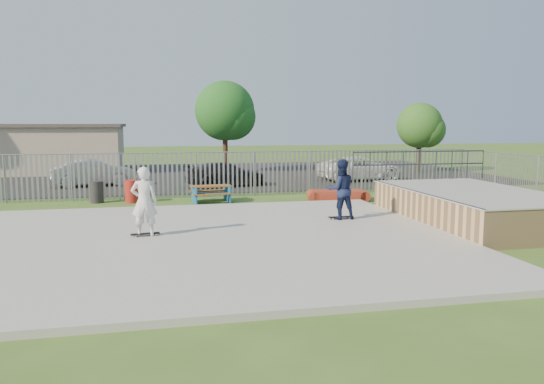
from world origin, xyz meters
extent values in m
plane|color=#3C6021|center=(0.00, 0.00, 0.00)|extent=(120.00, 120.00, 0.00)
cube|color=#A1A19C|center=(0.00, 0.00, 0.07)|extent=(15.00, 12.00, 0.15)
cube|color=tan|center=(9.50, 1.00, 0.53)|extent=(4.00, 7.00, 1.05)
cube|color=#9E9E99|center=(9.50, 1.00, 1.07)|extent=(4.05, 7.05, 0.04)
cylinder|color=#383A3F|center=(7.52, 1.00, 1.08)|extent=(0.06, 7.00, 0.06)
cube|color=brown|center=(1.50, 7.53, 0.68)|extent=(1.71, 0.76, 0.06)
cube|color=brown|center=(1.54, 6.98, 0.41)|extent=(1.68, 0.38, 0.05)
cube|color=brown|center=(1.46, 8.08, 0.41)|extent=(1.68, 0.38, 0.05)
cube|color=#165C9B|center=(1.50, 7.53, 0.34)|extent=(1.57, 1.40, 0.68)
cube|color=maroon|center=(6.83, 6.82, 0.22)|extent=(2.32, 1.44, 0.43)
cylinder|color=#A12118|center=(-1.72, 8.09, 0.47)|extent=(0.56, 0.56, 0.93)
cylinder|color=#252527|center=(-3.14, 8.36, 0.45)|extent=(0.54, 0.54, 0.90)
cube|color=black|center=(0.00, 19.00, 0.01)|extent=(40.00, 18.00, 0.02)
imported|color=#B3B3B8|center=(-3.87, 14.33, 0.72)|extent=(4.45, 2.30, 1.40)
imported|color=black|center=(2.82, 12.72, 0.64)|extent=(4.54, 2.71, 1.23)
imported|color=white|center=(10.68, 13.95, 0.70)|extent=(5.07, 2.65, 1.36)
cube|color=#B8A58D|center=(-8.00, 23.00, 1.50)|extent=(10.00, 6.00, 3.00)
cube|color=#4C4742|center=(-8.00, 23.00, 3.10)|extent=(10.40, 6.40, 0.20)
cylinder|color=#472E1C|center=(3.77, 20.38, 1.73)|extent=(0.33, 0.33, 3.47)
sphere|color=#1F571D|center=(3.77, 20.38, 4.05)|extent=(3.88, 3.88, 3.88)
cylinder|color=#382A16|center=(16.33, 17.84, 1.33)|extent=(0.32, 0.32, 2.65)
sphere|color=#2C581E|center=(16.33, 17.84, 3.10)|extent=(2.97, 2.97, 2.97)
cube|color=black|center=(5.20, 1.93, 0.21)|extent=(0.80, 0.20, 0.02)
cube|color=black|center=(-1.05, 0.58, 0.21)|extent=(0.82, 0.31, 0.02)
imported|color=#151E42|center=(5.20, 1.93, 1.13)|extent=(0.95, 0.75, 1.96)
imported|color=white|center=(-1.05, 0.58, 1.13)|extent=(0.73, 0.49, 1.96)
camera|label=1|loc=(-0.68, -14.41, 3.32)|focal=35.00mm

